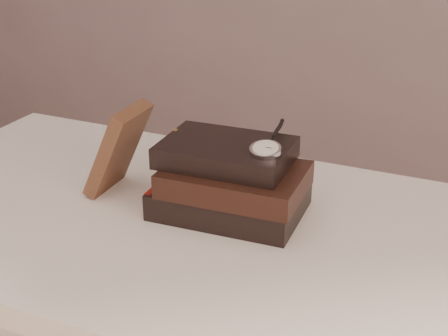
% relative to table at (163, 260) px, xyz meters
% --- Properties ---
extents(table, '(1.00, 0.60, 0.75)m').
position_rel_table_xyz_m(table, '(0.00, 0.00, 0.00)').
color(table, white).
rests_on(table, ground).
extents(book_stack, '(0.24, 0.17, 0.12)m').
position_rel_table_xyz_m(book_stack, '(0.10, 0.05, 0.15)').
color(book_stack, black).
rests_on(book_stack, table).
extents(journal, '(0.09, 0.10, 0.16)m').
position_rel_table_xyz_m(journal, '(-0.10, 0.04, 0.17)').
color(journal, '#3F2418').
rests_on(journal, table).
extents(pocket_watch, '(0.05, 0.15, 0.02)m').
position_rel_table_xyz_m(pocket_watch, '(0.16, 0.04, 0.22)').
color(pocket_watch, silver).
rests_on(pocket_watch, book_stack).
extents(eyeglasses, '(0.10, 0.12, 0.05)m').
position_rel_table_xyz_m(eyeglasses, '(0.02, 0.12, 0.16)').
color(eyeglasses, silver).
rests_on(eyeglasses, book_stack).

